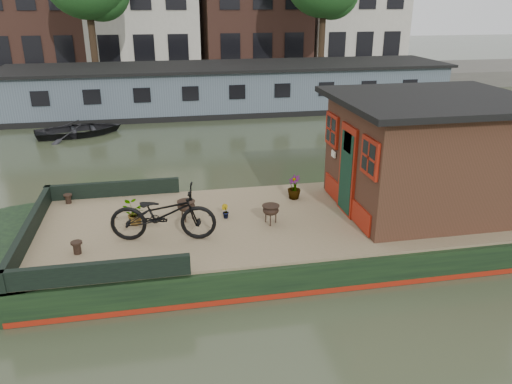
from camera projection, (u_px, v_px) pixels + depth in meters
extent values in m
plane|color=#28301F|center=(324.00, 241.00, 10.85)|extent=(120.00, 120.00, 0.00)
cube|color=black|center=(325.00, 229.00, 10.75)|extent=(12.00, 4.00, 0.60)
cylinder|color=black|center=(30.00, 254.00, 9.67)|extent=(4.00, 4.00, 0.60)
cube|color=maroon|center=(324.00, 239.00, 10.83)|extent=(12.02, 4.02, 0.10)
cube|color=#80674F|center=(326.00, 215.00, 10.63)|extent=(11.80, 3.80, 0.05)
cube|color=black|center=(29.00, 229.00, 9.50)|extent=(0.12, 4.00, 0.35)
cube|color=black|center=(113.00, 189.00, 11.51)|extent=(3.00, 0.12, 0.35)
cube|color=black|center=(96.00, 273.00, 7.99)|extent=(3.00, 0.12, 0.35)
cube|color=#332114|center=(427.00, 156.00, 10.60)|extent=(3.50, 3.00, 2.30)
cube|color=black|center=(435.00, 99.00, 10.16)|extent=(4.00, 3.50, 0.12)
cube|color=maroon|center=(347.00, 170.00, 10.35)|extent=(0.06, 0.80, 1.90)
cube|color=black|center=(346.00, 173.00, 10.36)|extent=(0.04, 0.64, 1.70)
cube|color=maroon|center=(370.00, 157.00, 9.17)|extent=(0.06, 0.72, 0.72)
cube|color=maroon|center=(332.00, 130.00, 11.09)|extent=(0.06, 0.72, 0.72)
imported|color=black|center=(163.00, 214.00, 9.32)|extent=(2.06, 0.98, 1.04)
imported|color=maroon|center=(225.00, 211.00, 10.37)|extent=(0.21, 0.21, 0.30)
imported|color=brown|center=(134.00, 213.00, 10.02)|extent=(0.47, 0.41, 0.49)
imported|color=brown|center=(294.00, 187.00, 11.34)|extent=(0.39, 0.39, 0.55)
cylinder|color=black|center=(68.00, 199.00, 11.13)|extent=(0.19, 0.19, 0.21)
cylinder|color=black|center=(77.00, 248.00, 8.92)|extent=(0.20, 0.20, 0.23)
imported|color=black|center=(79.00, 126.00, 19.21)|extent=(3.69, 3.03, 0.67)
cube|color=#4B5864|center=(231.00, 89.00, 23.30)|extent=(20.00, 4.00, 2.00)
cube|color=black|center=(230.00, 66.00, 22.92)|extent=(20.40, 4.40, 0.12)
cube|color=black|center=(231.00, 107.00, 23.62)|extent=(20.00, 4.05, 0.24)
cube|color=#47443F|center=(215.00, 80.00, 29.45)|extent=(60.00, 6.00, 0.90)
cylinder|color=#332316|center=(93.00, 40.00, 26.03)|extent=(0.36, 0.36, 4.00)
cylinder|color=#332316|center=(322.00, 37.00, 28.26)|extent=(0.36, 0.36, 4.00)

